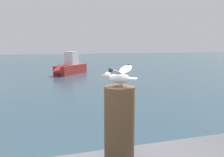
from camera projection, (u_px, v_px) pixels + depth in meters
mooring_post at (119, 124)px, 2.53m from camera, size 0.32×0.32×0.78m
seagull at (119, 75)px, 2.46m from camera, size 0.44×0.49×0.22m
boat_red at (69, 67)px, 19.46m from camera, size 3.45×3.76×1.88m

